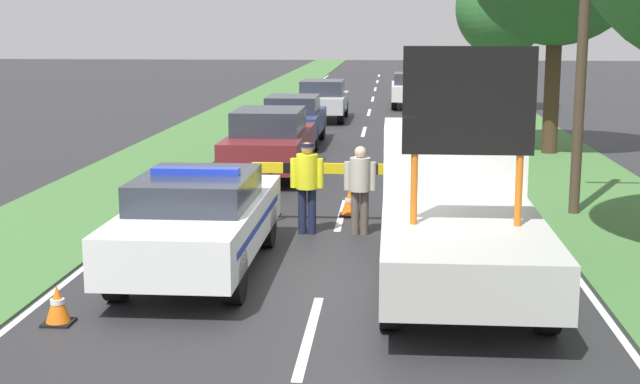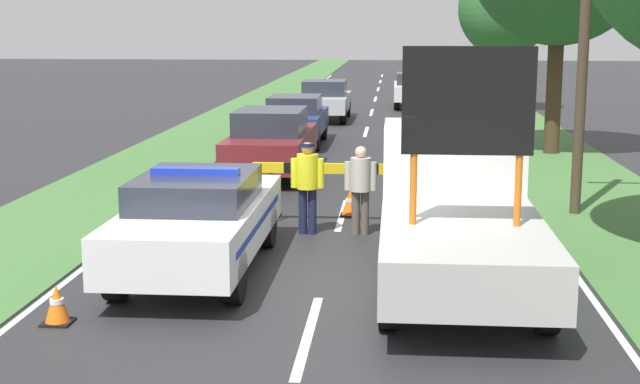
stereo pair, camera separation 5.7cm
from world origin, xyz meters
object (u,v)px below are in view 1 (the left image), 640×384
(road_barrier, at_px, (346,173))
(queued_car_van_white, at_px, (412,89))
(queued_car_wagon_maroon, at_px, (270,142))
(roadside_tree_near_right, at_px, (503,8))
(traffic_cone_near_truck, at_px, (420,217))
(pedestrian_civilian, at_px, (360,183))
(traffic_cone_centre_front, at_px, (269,201))
(utility_pole, at_px, (584,17))
(queued_car_hatch_blue, at_px, (293,119))
(work_truck, at_px, (457,209))
(police_officer, at_px, (307,180))
(police_car, at_px, (199,219))
(queued_car_sedan_silver, at_px, (323,99))
(traffic_cone_near_police, at_px, (58,305))
(traffic_cone_behind_barrier, at_px, (350,202))

(road_barrier, xyz_separation_m, queued_car_van_white, (1.68, 23.64, -0.14))
(queued_car_wagon_maroon, height_order, queued_car_van_white, queued_car_wagon_maroon)
(roadside_tree_near_right, bearing_deg, traffic_cone_near_truck, -99.81)
(pedestrian_civilian, relative_size, traffic_cone_near_truck, 2.19)
(traffic_cone_near_truck, bearing_deg, queued_car_van_white, 89.18)
(traffic_cone_centre_front, distance_m, queued_car_van_white, 23.27)
(pedestrian_civilian, height_order, utility_pole, utility_pole)
(pedestrian_civilian, distance_m, queued_car_hatch_blue, 11.93)
(work_truck, distance_m, traffic_cone_near_truck, 2.72)
(queued_car_wagon_maroon, xyz_separation_m, roadside_tree_near_right, (7.48, 17.16, 3.46))
(queued_car_wagon_maroon, bearing_deg, queued_car_hatch_blue, -89.53)
(police_officer, relative_size, roadside_tree_near_right, 0.25)
(road_barrier, distance_m, traffic_cone_near_truck, 1.72)
(police_car, xyz_separation_m, road_barrier, (2.01, 3.32, 0.16))
(roadside_tree_near_right, bearing_deg, work_truck, -97.92)
(road_barrier, distance_m, pedestrian_civilian, 0.85)
(queued_car_hatch_blue, bearing_deg, queued_car_sedan_silver, -92.76)
(traffic_cone_near_police, relative_size, queued_car_hatch_blue, 0.12)
(work_truck, height_order, queued_car_wagon_maroon, work_truck)
(utility_pole, bearing_deg, queued_car_van_white, 96.77)
(traffic_cone_near_truck, height_order, traffic_cone_behind_barrier, traffic_cone_near_truck)
(work_truck, height_order, queued_car_sedan_silver, work_truck)
(police_car, relative_size, traffic_cone_near_truck, 6.94)
(traffic_cone_centre_front, xyz_separation_m, traffic_cone_behind_barrier, (1.54, 0.13, -0.02))
(traffic_cone_near_police, height_order, queued_car_hatch_blue, queued_car_hatch_blue)
(traffic_cone_near_truck, bearing_deg, traffic_cone_near_police, -132.89)
(traffic_cone_centre_front, distance_m, traffic_cone_behind_barrier, 1.54)
(utility_pole, bearing_deg, pedestrian_civilian, -153.72)
(queued_car_wagon_maroon, bearing_deg, police_car, 90.77)
(road_barrier, relative_size, queued_car_sedan_silver, 0.79)
(police_car, bearing_deg, utility_pole, 38.28)
(queued_car_wagon_maroon, height_order, roadside_tree_near_right, roadside_tree_near_right)
(traffic_cone_near_truck, distance_m, utility_pole, 5.01)
(queued_car_van_white, bearing_deg, work_truck, 90.16)
(pedestrian_civilian, xyz_separation_m, traffic_cone_near_truck, (1.04, -0.12, -0.56))
(traffic_cone_near_police, distance_m, roadside_tree_near_right, 29.80)
(traffic_cone_behind_barrier, xyz_separation_m, queued_car_sedan_silver, (-1.86, 17.25, 0.54))
(queued_car_hatch_blue, height_order, queued_car_van_white, queued_car_van_white)
(police_car, bearing_deg, queued_car_van_white, 84.99)
(traffic_cone_centre_front, relative_size, queued_car_sedan_silver, 0.13)
(traffic_cone_near_police, relative_size, traffic_cone_behind_barrier, 0.93)
(pedestrian_civilian, bearing_deg, roadside_tree_near_right, 92.51)
(queued_car_wagon_maroon, bearing_deg, work_truck, 113.81)
(traffic_cone_near_truck, relative_size, traffic_cone_behind_barrier, 1.33)
(police_officer, xyz_separation_m, queued_car_van_white, (2.32, 24.45, -0.16))
(traffic_cone_near_truck, height_order, roadside_tree_near_right, roadside_tree_near_right)
(work_truck, height_order, traffic_cone_near_truck, work_truck)
(traffic_cone_behind_barrier, relative_size, queued_car_sedan_silver, 0.12)
(traffic_cone_near_truck, distance_m, queued_car_hatch_blue, 12.31)
(traffic_cone_behind_barrier, bearing_deg, traffic_cone_near_police, -116.46)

